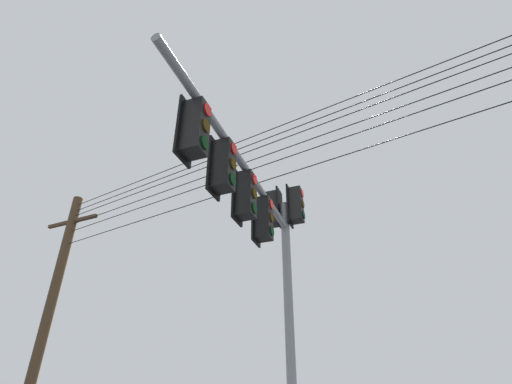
{
  "coord_description": "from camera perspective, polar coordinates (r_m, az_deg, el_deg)",
  "views": [
    {
      "loc": [
        -0.95,
        8.1,
        1.59
      ],
      "look_at": [
        0.84,
        1.44,
        5.75
      ],
      "focal_mm": 28.76,
      "sensor_mm": 36.0,
      "label": 1
    }
  ],
  "objects": [
    {
      "name": "utility_pole_wooden",
      "position": [
        16.04,
        -27.13,
        -15.68
      ],
      "size": [
        2.38,
        0.48,
        9.74
      ],
      "color": "#4C3823",
      "rests_on": "ground"
    },
    {
      "name": "signal_mast_assembly",
      "position": [
        8.14,
        1.02,
        -5.37
      ],
      "size": [
        1.1,
        5.99,
        7.01
      ],
      "color": "gray",
      "rests_on": "ground"
    },
    {
      "name": "overhead_wire_span",
      "position": [
        10.81,
        7.93,
        7.84
      ],
      "size": [
        19.41,
        6.59,
        2.39
      ],
      "color": "black"
    }
  ]
}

